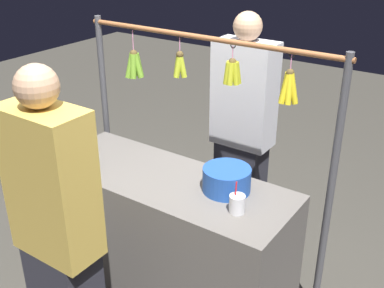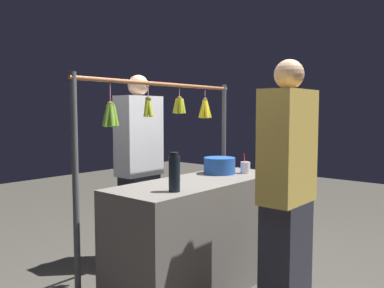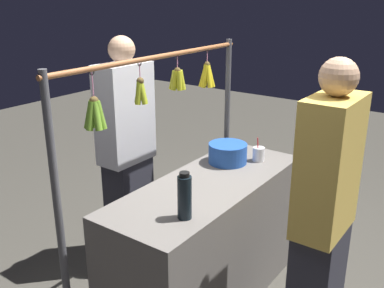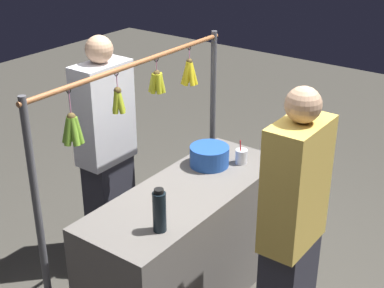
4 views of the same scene
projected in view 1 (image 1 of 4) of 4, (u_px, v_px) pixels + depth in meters
name	position (u px, v px, depth m)	size (l,w,h in m)	color
market_counter	(168.00, 239.00, 3.04)	(1.58, 0.60, 0.89)	#66605B
display_rack	(202.00, 112.00, 3.02)	(1.80, 0.13, 1.70)	#4C4C51
water_bottle	(90.00, 149.00, 2.91)	(0.08, 0.08, 0.27)	black
blue_bucket	(227.00, 179.00, 2.69)	(0.27, 0.27, 0.14)	#2350AC
drink_cup	(237.00, 204.00, 2.49)	(0.09, 0.09, 0.18)	silver
vendor_person	(242.00, 138.00, 3.41)	(0.42, 0.23, 1.77)	#2D2D38
customer_person	(59.00, 243.00, 2.30)	(0.42, 0.23, 1.76)	#2D2D38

